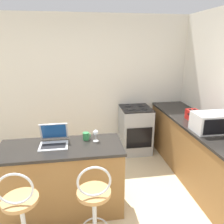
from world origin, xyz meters
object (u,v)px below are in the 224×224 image
object	(u,v)px
bar_stool_far	(94,210)
mug_green	(86,136)
stove_range	(135,130)
bar_stool_near	(22,218)
laptop	(54,139)
wine_glass_tall	(96,133)
toaster	(194,116)
microwave	(212,122)

from	to	relation	value
bar_stool_far	mug_green	world-z (taller)	bar_stool_far
mug_green	stove_range	bearing A→B (deg)	52.60
bar_stool_near	laptop	xyz separation A→B (m)	(0.27, 0.70, 0.48)
wine_glass_tall	mug_green	size ratio (longest dim) A/B	1.54
bar_stool_far	laptop	bearing A→B (deg)	121.36
toaster	mug_green	size ratio (longest dim) A/B	2.87
mug_green	bar_stool_far	bearing A→B (deg)	-87.49
wine_glass_tall	laptop	bearing A→B (deg)	179.96
microwave	bar_stool_far	bearing A→B (deg)	-155.49
microwave	wine_glass_tall	bearing A→B (deg)	-177.28
bar_stool_near	stove_range	bearing A→B (deg)	51.40
stove_range	wine_glass_tall	world-z (taller)	wine_glass_tall
bar_stool_far	toaster	bearing A→B (deg)	36.15
laptop	stove_range	bearing A→B (deg)	44.71
bar_stool_far	stove_range	bearing A→B (deg)	65.06
toaster	stove_range	size ratio (longest dim) A/B	0.31
laptop	toaster	world-z (taller)	laptop
bar_stool_far	microwave	bearing A→B (deg)	24.51
bar_stool_far	toaster	distance (m)	2.15
toaster	mug_green	world-z (taller)	toaster
stove_range	wine_glass_tall	distance (m)	1.73
wine_glass_tall	mug_green	distance (m)	0.15
microwave	stove_range	bearing A→B (deg)	119.48
stove_range	bar_stool_far	bearing A→B (deg)	-114.94
bar_stool_near	toaster	bearing A→B (deg)	27.36
laptop	wine_glass_tall	world-z (taller)	laptop
bar_stool_near	mug_green	bearing A→B (deg)	49.44
bar_stool_near	wine_glass_tall	xyz separation A→B (m)	(0.78, 0.70, 0.53)
bar_stool_far	wine_glass_tall	world-z (taller)	wine_glass_tall
stove_range	wine_glass_tall	bearing A→B (deg)	-122.66
bar_stool_near	wine_glass_tall	world-z (taller)	wine_glass_tall
bar_stool_far	toaster	xyz separation A→B (m)	(1.68, 1.23, 0.50)
bar_stool_far	mug_green	size ratio (longest dim) A/B	10.39
toaster	mug_green	bearing A→B (deg)	-165.00
bar_stool_far	microwave	size ratio (longest dim) A/B	1.95
toaster	wine_glass_tall	xyz separation A→B (m)	(-1.60, -0.53, 0.03)
toaster	bar_stool_near	bearing A→B (deg)	-152.64
wine_glass_tall	stove_range	bearing A→B (deg)	57.34
wine_glass_tall	mug_green	bearing A→B (deg)	148.79
microwave	mug_green	bearing A→B (deg)	-179.79
bar_stool_near	stove_range	xyz separation A→B (m)	(1.66, 2.08, -0.03)
toaster	wine_glass_tall	size ratio (longest dim) A/B	1.86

